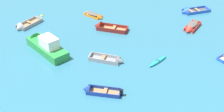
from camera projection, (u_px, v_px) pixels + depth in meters
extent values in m
cube|color=#288C3D|center=(47.00, 48.00, 32.79)|extent=(5.60, 5.44, 0.89)
cone|color=#288C3D|center=(33.00, 38.00, 34.69)|extent=(1.95, 1.96, 1.58)
cube|color=white|center=(49.00, 42.00, 31.86)|extent=(2.48, 2.45, 1.17)
cube|color=black|center=(44.00, 37.00, 32.32)|extent=(1.01, 1.05, 0.52)
cube|color=blue|center=(224.00, 55.00, 32.13)|extent=(1.80, 1.54, 0.33)
cube|color=blue|center=(220.00, 60.00, 31.25)|extent=(0.64, 0.73, 0.33)
cube|color=#99754C|center=(30.00, 25.00, 38.48)|extent=(2.70, 3.47, 0.11)
cube|color=gray|center=(33.00, 25.00, 38.07)|extent=(1.72, 3.02, 0.45)
cube|color=gray|center=(26.00, 22.00, 38.71)|extent=(1.72, 3.02, 0.45)
cube|color=gray|center=(39.00, 19.00, 39.58)|extent=(1.24, 0.77, 0.45)
cone|color=gray|center=(19.00, 29.00, 37.14)|extent=(1.52, 1.31, 1.31)
cube|color=#937047|center=(30.00, 22.00, 38.47)|extent=(1.24, 0.90, 0.03)
ellipsoid|color=teal|center=(158.00, 61.00, 31.18)|extent=(2.18, 2.45, 0.25)
torus|color=black|center=(158.00, 60.00, 31.12)|extent=(0.49, 0.49, 0.05)
cube|color=beige|center=(93.00, 16.00, 40.65)|extent=(2.55, 2.11, 0.07)
cube|color=orange|center=(95.00, 14.00, 40.91)|extent=(2.17, 1.47, 0.29)
cube|color=orange|center=(91.00, 17.00, 40.28)|extent=(2.17, 1.47, 0.29)
cube|color=orange|center=(86.00, 13.00, 41.26)|extent=(0.60, 0.84, 0.29)
cone|color=orange|center=(101.00, 18.00, 39.89)|extent=(1.00, 1.09, 0.92)
cube|color=#937047|center=(92.00, 15.00, 40.63)|extent=(0.70, 0.86, 0.03)
ellipsoid|color=#59514C|center=(93.00, 14.00, 40.47)|extent=(2.35, 1.95, 0.27)
cube|color=#99754C|center=(103.00, 93.00, 26.98)|extent=(3.00, 1.24, 0.11)
cube|color=navy|center=(102.00, 95.00, 26.48)|extent=(3.03, 0.37, 0.42)
cube|color=navy|center=(105.00, 88.00, 27.32)|extent=(3.03, 0.37, 0.42)
cube|color=navy|center=(120.00, 93.00, 26.67)|extent=(0.20, 1.00, 0.42)
cone|color=navy|center=(86.00, 89.00, 27.13)|extent=(0.79, 1.04, 0.98)
cube|color=#937047|center=(105.00, 91.00, 26.83)|extent=(0.41, 0.94, 0.03)
cube|color=black|center=(121.00, 92.00, 26.57)|extent=(0.31, 0.29, 0.59)
cube|color=gray|center=(192.00, 28.00, 37.77)|extent=(2.32, 3.02, 0.11)
cube|color=red|center=(197.00, 28.00, 37.42)|extent=(1.52, 2.65, 0.43)
cube|color=red|center=(188.00, 25.00, 37.95)|extent=(1.52, 2.65, 0.43)
cube|color=red|center=(197.00, 22.00, 38.73)|extent=(1.03, 0.64, 0.43)
cone|color=red|center=(188.00, 31.00, 36.59)|extent=(1.28, 1.13, 1.09)
cube|color=#937047|center=(193.00, 25.00, 37.75)|extent=(1.04, 0.76, 0.03)
cube|color=#937047|center=(190.00, 28.00, 37.14)|extent=(1.04, 0.76, 0.03)
ellipsoid|color=#59514C|center=(193.00, 24.00, 37.51)|extent=(2.16, 2.78, 0.31)
cube|color=#99754C|center=(112.00, 30.00, 37.29)|extent=(3.76, 2.00, 0.13)
cube|color=maroon|center=(111.00, 31.00, 36.63)|extent=(3.67, 0.86, 0.52)
cube|color=maroon|center=(114.00, 26.00, 37.74)|extent=(3.67, 0.86, 0.52)
cube|color=maroon|center=(127.00, 30.00, 36.74)|extent=(0.42, 1.35, 0.52)
cone|color=maroon|center=(98.00, 26.00, 37.63)|extent=(1.11, 1.47, 1.32)
cube|color=#937047|center=(114.00, 28.00, 37.08)|extent=(0.63, 1.29, 0.03)
cube|color=#4C4C51|center=(196.00, 11.00, 41.95)|extent=(3.79, 2.62, 0.10)
cube|color=blue|center=(199.00, 12.00, 41.29)|extent=(3.44, 1.50, 0.39)
cube|color=blue|center=(194.00, 8.00, 42.46)|extent=(3.44, 1.50, 0.39)
cube|color=blue|center=(208.00, 9.00, 42.35)|extent=(0.69, 1.38, 0.39)
cone|color=blue|center=(184.00, 12.00, 41.37)|extent=(1.32, 1.62, 1.40)
cube|color=#937047|center=(198.00, 10.00, 41.88)|extent=(0.86, 1.36, 0.03)
cube|color=#937047|center=(191.00, 11.00, 41.61)|extent=(0.86, 1.36, 0.03)
cube|color=gray|center=(105.00, 60.00, 31.48)|extent=(3.30, 1.71, 0.12)
cube|color=gray|center=(106.00, 56.00, 31.84)|extent=(3.22, 0.77, 0.48)
cube|color=gray|center=(103.00, 62.00, 30.92)|extent=(3.22, 0.77, 0.48)
cube|color=gray|center=(90.00, 56.00, 31.78)|extent=(0.35, 1.11, 0.48)
cone|color=gray|center=(120.00, 61.00, 30.95)|extent=(0.97, 1.22, 1.09)
cube|color=#937047|center=(103.00, 58.00, 31.37)|extent=(0.55, 1.06, 0.03)
sphere|color=yellow|center=(42.00, 16.00, 40.77)|extent=(0.40, 0.40, 0.40)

